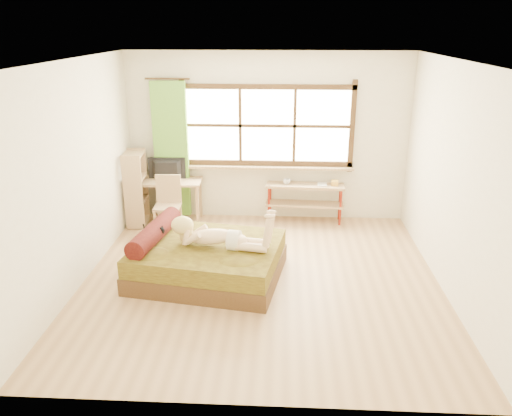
# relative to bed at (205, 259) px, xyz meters

# --- Properties ---
(floor) EXTENTS (4.50, 4.50, 0.00)m
(floor) POSITION_rel_bed_xyz_m (0.72, -0.06, -0.25)
(floor) COLOR #9E754C
(floor) RESTS_ON ground
(ceiling) EXTENTS (4.50, 4.50, 0.00)m
(ceiling) POSITION_rel_bed_xyz_m (0.72, -0.06, 2.45)
(ceiling) COLOR white
(ceiling) RESTS_ON wall_back
(wall_back) EXTENTS (4.50, 0.00, 4.50)m
(wall_back) POSITION_rel_bed_xyz_m (0.72, 2.19, 1.10)
(wall_back) COLOR silver
(wall_back) RESTS_ON floor
(wall_front) EXTENTS (4.50, 0.00, 4.50)m
(wall_front) POSITION_rel_bed_xyz_m (0.72, -2.31, 1.10)
(wall_front) COLOR silver
(wall_front) RESTS_ON floor
(wall_left) EXTENTS (0.00, 4.50, 4.50)m
(wall_left) POSITION_rel_bed_xyz_m (-1.53, -0.06, 1.10)
(wall_left) COLOR silver
(wall_left) RESTS_ON floor
(wall_right) EXTENTS (0.00, 4.50, 4.50)m
(wall_right) POSITION_rel_bed_xyz_m (2.97, -0.06, 1.10)
(wall_right) COLOR silver
(wall_right) RESTS_ON floor
(window) EXTENTS (2.80, 0.16, 1.46)m
(window) POSITION_rel_bed_xyz_m (0.72, 2.16, 1.26)
(window) COLOR #FFEDBF
(window) RESTS_ON wall_back
(curtain) EXTENTS (0.55, 0.10, 2.20)m
(curtain) POSITION_rel_bed_xyz_m (-0.83, 2.07, 0.90)
(curtain) COLOR #559227
(curtain) RESTS_ON wall_back
(bed) EXTENTS (2.02, 1.72, 0.69)m
(bed) POSITION_rel_bed_xyz_m (0.00, 0.00, 0.00)
(bed) COLOR #341B0F
(bed) RESTS_ON floor
(woman) EXTENTS (1.31, 0.56, 0.54)m
(woman) POSITION_rel_bed_xyz_m (0.19, -0.06, 0.48)
(woman) COLOR beige
(woman) RESTS_ON bed
(kitten) EXTENTS (0.29, 0.15, 0.22)m
(kitten) POSITION_rel_bed_xyz_m (-0.68, 0.09, 0.32)
(kitten) COLOR black
(kitten) RESTS_ON bed
(desk) EXTENTS (1.14, 0.56, 0.70)m
(desk) POSITION_rel_bed_xyz_m (-0.90, 1.89, 0.36)
(desk) COLOR #A28058
(desk) RESTS_ON floor
(monitor) EXTENTS (0.61, 0.10, 0.35)m
(monitor) POSITION_rel_bed_xyz_m (-0.90, 1.94, 0.63)
(monitor) COLOR black
(monitor) RESTS_ON desk
(chair) EXTENTS (0.41, 0.41, 0.88)m
(chair) POSITION_rel_bed_xyz_m (-0.80, 1.53, 0.24)
(chair) COLOR #A28058
(chair) RESTS_ON floor
(pipe_shelf) EXTENTS (1.28, 0.39, 0.71)m
(pipe_shelf) POSITION_rel_bed_xyz_m (1.36, 2.01, 0.22)
(pipe_shelf) COLOR #A28058
(pipe_shelf) RESTS_ON floor
(cup) EXTENTS (0.12, 0.12, 0.09)m
(cup) POSITION_rel_bed_xyz_m (1.05, 2.01, 0.43)
(cup) COLOR gray
(cup) RESTS_ON pipe_shelf
(book) EXTENTS (0.16, 0.21, 0.02)m
(book) POSITION_rel_bed_xyz_m (1.55, 2.01, 0.39)
(book) COLOR gray
(book) RESTS_ON pipe_shelf
(bookshelf) EXTENTS (0.34, 0.54, 1.20)m
(bookshelf) POSITION_rel_bed_xyz_m (-1.36, 1.74, 0.36)
(bookshelf) COLOR #A28058
(bookshelf) RESTS_ON floor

